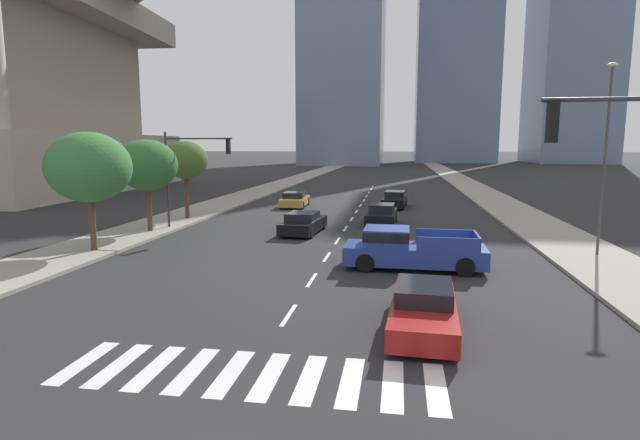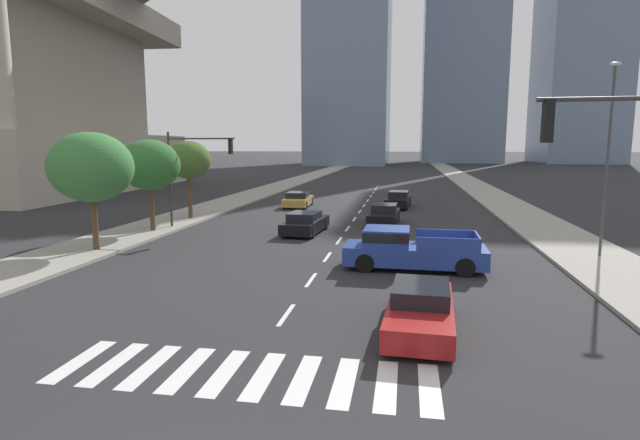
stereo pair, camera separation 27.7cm
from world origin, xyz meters
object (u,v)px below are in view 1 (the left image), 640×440
Objects in this scene: street_tree_second at (147,165)px; street_tree_third at (185,160)px; pickup_truck at (407,249)px; street_lamp_east at (606,147)px; sedan_black_4 at (395,200)px; sedan_gold_0 at (295,200)px; traffic_signal_far at (191,162)px; street_tree_nearest at (89,167)px; sedan_red_1 at (424,308)px; sedan_black_3 at (382,215)px; sedan_black_2 at (303,223)px.

street_tree_second is 1.01× the size of street_tree_third.
pickup_truck is 0.68× the size of street_lamp_east.
sedan_gold_0 is at bearing -79.21° from sedan_black_4.
traffic_signal_far reaches higher than sedan_black_4.
pickup_truck is 1.04× the size of street_tree_nearest.
sedan_red_1 is at bearing -41.28° from street_tree_second.
sedan_black_4 is (-0.72, 20.69, -0.20)m from pickup_truck.
street_tree_nearest reaches higher than sedan_black_3.
traffic_signal_far is at bearing 160.70° from sedan_gold_0.
sedan_black_2 is 9.47m from street_tree_second.
sedan_gold_0 is 0.82× the size of street_tree_nearest.
sedan_black_3 is 0.89× the size of street_tree_third.
sedan_red_1 is at bearing -128.66° from street_lamp_east.
sedan_black_2 is 5.90m from sedan_black_3.
traffic_signal_far is at bearing -135.32° from sedan_red_1.
sedan_black_4 is at bearing -85.99° from sedan_gold_0.
street_tree_second is (-13.11, -5.34, 3.31)m from sedan_black_3.
pickup_truck is at bearing 6.72° from sedan_black_4.
sedan_red_1 is at bearing -48.53° from traffic_signal_far.
sedan_black_4 is at bearing 55.22° from street_tree_nearest.
street_tree_nearest is (-5.69, -19.08, 3.45)m from sedan_gold_0.
sedan_black_3 is at bearing 140.43° from street_lamp_east.
sedan_black_3 is at bearing -140.20° from sedan_gold_0.
street_tree_third reaches higher than sedan_red_1.
sedan_black_4 is at bearing 46.29° from street_tree_second.
sedan_gold_0 is 0.79× the size of traffic_signal_far.
street_tree_nearest is (-1.95, -7.03, -0.02)m from traffic_signal_far.
sedan_black_3 is at bearing -81.73° from pickup_truck.
street_tree_second is at bearing -22.00° from pickup_truck.
street_tree_nearest reaches higher than street_tree_second.
pickup_truck is 21.72m from sedan_gold_0.
street_tree_second is at bearing 90.00° from street_tree_nearest.
sedan_black_2 is (-5.82, 7.56, -0.23)m from pickup_truck.
sedan_gold_0 is 8.21m from sedan_black_4.
pickup_truck is 16.14m from street_tree_second.
sedan_gold_0 is at bearing 73.40° from street_tree_nearest.
street_tree_second is (0.00, 5.46, -0.11)m from street_tree_nearest.
street_tree_third is (-14.92, 18.30, 3.47)m from sedan_red_1.
sedan_gold_0 is 0.86× the size of street_tree_second.
sedan_red_1 is 23.87m from street_tree_third.
traffic_signal_far is (-12.97, 14.68, 3.47)m from sedan_red_1.
street_tree_nearest is at bearing -113.92° from sedan_red_1.
sedan_red_1 is 1.00× the size of sedan_black_4.
street_tree_nearest is 10.65m from street_tree_third.
street_tree_second reaches higher than street_tree_third.
sedan_black_4 reaches higher than sedan_black_3.
sedan_black_4 reaches higher than sedan_red_1.
street_tree_third is at bearing -86.53° from sedan_black_3.
pickup_truck is at bearing -173.87° from sedan_red_1.
sedan_black_4 is (5.10, 13.13, 0.04)m from sedan_black_2.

